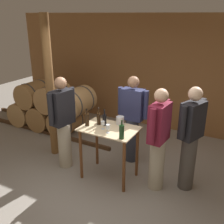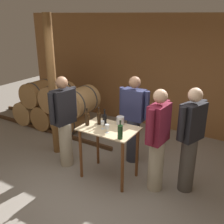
{
  "view_description": "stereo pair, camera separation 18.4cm",
  "coord_description": "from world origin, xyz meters",
  "px_view_note": "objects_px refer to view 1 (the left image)",
  "views": [
    {
      "loc": [
        1.82,
        -2.99,
        2.68
      ],
      "look_at": [
        -0.08,
        0.52,
        1.17
      ],
      "focal_mm": 42.0,
      "sensor_mm": 36.0,
      "label": 1
    },
    {
      "loc": [
        1.98,
        -2.9,
        2.68
      ],
      "look_at": [
        -0.08,
        0.52,
        1.17
      ],
      "focal_mm": 42.0,
      "sensor_mm": 36.0,
      "label": 2
    }
  ],
  "objects_px": {
    "wine_bottle_far_left": "(87,119)",
    "person_host": "(63,121)",
    "wine_glass_near_left": "(103,123)",
    "ice_bucket": "(120,120)",
    "wine_bottle_right": "(122,132)",
    "wooden_post": "(50,89)",
    "wine_glass_near_center": "(108,127)",
    "person_visitor_near_door": "(158,138)",
    "wine_bottle_left": "(99,118)",
    "person_visitor_bearded": "(132,118)",
    "person_visitor_with_scarf": "(190,137)",
    "wine_bottle_center": "(104,119)"
  },
  "relations": [
    {
      "from": "wooden_post",
      "to": "wine_bottle_left",
      "type": "relative_size",
      "value": 8.91
    },
    {
      "from": "wooden_post",
      "to": "person_host",
      "type": "relative_size",
      "value": 1.6
    },
    {
      "from": "wine_glass_near_left",
      "to": "person_visitor_with_scarf",
      "type": "height_order",
      "value": "person_visitor_with_scarf"
    },
    {
      "from": "wine_bottle_far_left",
      "to": "wine_bottle_center",
      "type": "distance_m",
      "value": 0.29
    },
    {
      "from": "wine_bottle_left",
      "to": "wine_glass_near_left",
      "type": "xyz_separation_m",
      "value": [
        0.16,
        -0.13,
        -0.02
      ]
    },
    {
      "from": "ice_bucket",
      "to": "wine_glass_near_center",
      "type": "bearing_deg",
      "value": -91.05
    },
    {
      "from": "person_visitor_bearded",
      "to": "wine_glass_near_center",
      "type": "bearing_deg",
      "value": -92.07
    },
    {
      "from": "wine_bottle_center",
      "to": "wine_glass_near_left",
      "type": "height_order",
      "value": "wine_bottle_center"
    },
    {
      "from": "person_visitor_bearded",
      "to": "ice_bucket",
      "type": "bearing_deg",
      "value": -92.95
    },
    {
      "from": "person_host",
      "to": "wooden_post",
      "type": "bearing_deg",
      "value": 150.18
    },
    {
      "from": "person_visitor_with_scarf",
      "to": "person_visitor_bearded",
      "type": "distance_m",
      "value": 1.19
    },
    {
      "from": "wooden_post",
      "to": "ice_bucket",
      "type": "relative_size",
      "value": 19.5
    },
    {
      "from": "wine_glass_near_left",
      "to": "person_visitor_with_scarf",
      "type": "xyz_separation_m",
      "value": [
        1.31,
        0.41,
        -0.12
      ]
    },
    {
      "from": "wooden_post",
      "to": "wine_bottle_left",
      "type": "distance_m",
      "value": 1.21
    },
    {
      "from": "wine_bottle_right",
      "to": "person_host",
      "type": "bearing_deg",
      "value": 172.21
    },
    {
      "from": "wooden_post",
      "to": "wine_bottle_right",
      "type": "relative_size",
      "value": 9.2
    },
    {
      "from": "person_host",
      "to": "person_visitor_with_scarf",
      "type": "xyz_separation_m",
      "value": [
        2.13,
        0.41,
        0.01
      ]
    },
    {
      "from": "wine_glass_near_center",
      "to": "person_visitor_near_door",
      "type": "relative_size",
      "value": 0.08
    },
    {
      "from": "wine_bottle_far_left",
      "to": "person_host",
      "type": "height_order",
      "value": "person_host"
    },
    {
      "from": "person_visitor_with_scarf",
      "to": "person_visitor_bearded",
      "type": "height_order",
      "value": "person_visitor_with_scarf"
    },
    {
      "from": "wine_bottle_far_left",
      "to": "person_host",
      "type": "bearing_deg",
      "value": 178.72
    },
    {
      "from": "wine_glass_near_center",
      "to": "person_visitor_with_scarf",
      "type": "height_order",
      "value": "person_visitor_with_scarf"
    },
    {
      "from": "person_visitor_with_scarf",
      "to": "person_visitor_near_door",
      "type": "height_order",
      "value": "person_visitor_with_scarf"
    },
    {
      "from": "wine_glass_near_left",
      "to": "ice_bucket",
      "type": "xyz_separation_m",
      "value": [
        0.15,
        0.3,
        -0.03
      ]
    },
    {
      "from": "person_visitor_near_door",
      "to": "wine_bottle_center",
      "type": "bearing_deg",
      "value": -178.92
    },
    {
      "from": "wooden_post",
      "to": "wine_glass_near_left",
      "type": "relative_size",
      "value": 19.66
    },
    {
      "from": "wine_bottle_right",
      "to": "person_visitor_near_door",
      "type": "relative_size",
      "value": 0.18
    },
    {
      "from": "wine_bottle_left",
      "to": "wine_glass_near_center",
      "type": "distance_m",
      "value": 0.37
    },
    {
      "from": "wine_bottle_left",
      "to": "ice_bucket",
      "type": "relative_size",
      "value": 2.19
    },
    {
      "from": "wine_bottle_left",
      "to": "person_host",
      "type": "bearing_deg",
      "value": -169.01
    },
    {
      "from": "wine_glass_near_center",
      "to": "person_host",
      "type": "height_order",
      "value": "person_host"
    },
    {
      "from": "wine_bottle_right",
      "to": "person_host",
      "type": "relative_size",
      "value": 0.17
    },
    {
      "from": "wine_bottle_right",
      "to": "ice_bucket",
      "type": "relative_size",
      "value": 2.12
    },
    {
      "from": "wine_glass_near_center",
      "to": "wine_glass_near_left",
      "type": "bearing_deg",
      "value": 147.4
    },
    {
      "from": "wine_bottle_left",
      "to": "wine_glass_near_left",
      "type": "bearing_deg",
      "value": -39.71
    },
    {
      "from": "person_visitor_near_door",
      "to": "ice_bucket",
      "type": "bearing_deg",
      "value": 169.67
    },
    {
      "from": "wine_glass_near_center",
      "to": "person_host",
      "type": "bearing_deg",
      "value": 174.43
    },
    {
      "from": "wooden_post",
      "to": "wine_bottle_far_left",
      "type": "bearing_deg",
      "value": -16.26
    },
    {
      "from": "wooden_post",
      "to": "wine_bottle_right",
      "type": "xyz_separation_m",
      "value": [
        1.73,
        -0.45,
        -0.31
      ]
    },
    {
      "from": "wine_bottle_left",
      "to": "person_visitor_with_scarf",
      "type": "bearing_deg",
      "value": 10.75
    },
    {
      "from": "wine_glass_near_center",
      "to": "person_visitor_near_door",
      "type": "height_order",
      "value": "person_visitor_near_door"
    },
    {
      "from": "ice_bucket",
      "to": "person_visitor_near_door",
      "type": "distance_m",
      "value": 0.75
    },
    {
      "from": "wine_bottle_left",
      "to": "person_visitor_bearded",
      "type": "bearing_deg",
      "value": 62.58
    },
    {
      "from": "wine_bottle_far_left",
      "to": "ice_bucket",
      "type": "bearing_deg",
      "value": 34.96
    },
    {
      "from": "wine_bottle_center",
      "to": "person_visitor_with_scarf",
      "type": "bearing_deg",
      "value": 10.5
    },
    {
      "from": "wine_glass_near_center",
      "to": "ice_bucket",
      "type": "relative_size",
      "value": 1.03
    },
    {
      "from": "wine_glass_near_center",
      "to": "ice_bucket",
      "type": "height_order",
      "value": "wine_glass_near_center"
    },
    {
      "from": "wooden_post",
      "to": "person_visitor_with_scarf",
      "type": "height_order",
      "value": "wooden_post"
    },
    {
      "from": "wine_bottle_right",
      "to": "person_host",
      "type": "height_order",
      "value": "person_host"
    },
    {
      "from": "person_host",
      "to": "wine_glass_near_center",
      "type": "bearing_deg",
      "value": -5.57
    }
  ]
}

